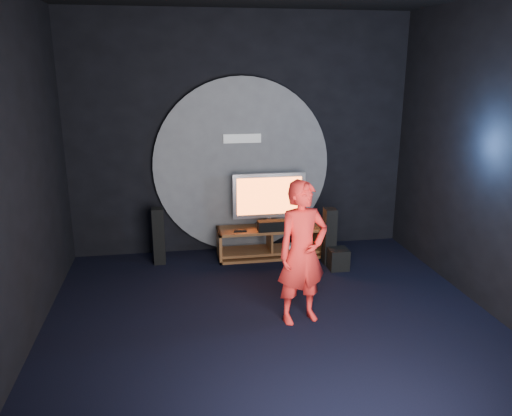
{
  "coord_description": "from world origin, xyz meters",
  "views": [
    {
      "loc": [
        -1.01,
        -4.76,
        2.74
      ],
      "look_at": [
        -0.02,
        1.05,
        1.05
      ],
      "focal_mm": 35.0,
      "sensor_mm": 36.0,
      "label": 1
    }
  ],
  "objects_px": {
    "subwoofer": "(338,259)",
    "tower_speaker_left": "(159,236)",
    "media_console": "(270,244)",
    "player": "(302,253)",
    "tower_speaker_right": "(329,236)",
    "tv": "(269,198)"
  },
  "relations": [
    {
      "from": "tower_speaker_left",
      "to": "media_console",
      "type": "bearing_deg",
      "value": -0.39
    },
    {
      "from": "tower_speaker_left",
      "to": "tower_speaker_right",
      "type": "bearing_deg",
      "value": -10.09
    },
    {
      "from": "player",
      "to": "subwoofer",
      "type": "bearing_deg",
      "value": 43.13
    },
    {
      "from": "tower_speaker_left",
      "to": "tower_speaker_right",
      "type": "xyz_separation_m",
      "value": [
        2.38,
        -0.42,
        0.0
      ]
    },
    {
      "from": "tower_speaker_left",
      "to": "player",
      "type": "xyz_separation_m",
      "value": [
        1.58,
        -1.95,
        0.39
      ]
    },
    {
      "from": "player",
      "to": "tower_speaker_left",
      "type": "bearing_deg",
      "value": 115.61
    },
    {
      "from": "media_console",
      "to": "tower_speaker_right",
      "type": "height_order",
      "value": "tower_speaker_right"
    },
    {
      "from": "subwoofer",
      "to": "tower_speaker_left",
      "type": "bearing_deg",
      "value": 165.6
    },
    {
      "from": "media_console",
      "to": "tv",
      "type": "bearing_deg",
      "value": 95.6
    },
    {
      "from": "media_console",
      "to": "tower_speaker_right",
      "type": "bearing_deg",
      "value": -28.11
    },
    {
      "from": "media_console",
      "to": "player",
      "type": "height_order",
      "value": "player"
    },
    {
      "from": "media_console",
      "to": "subwoofer",
      "type": "distance_m",
      "value": 1.05
    },
    {
      "from": "subwoofer",
      "to": "tower_speaker_right",
      "type": "bearing_deg",
      "value": 108.77
    },
    {
      "from": "tower_speaker_left",
      "to": "subwoofer",
      "type": "height_order",
      "value": "tower_speaker_left"
    },
    {
      "from": "media_console",
      "to": "tower_speaker_right",
      "type": "xyz_separation_m",
      "value": [
        0.77,
        -0.41,
        0.21
      ]
    },
    {
      "from": "tower_speaker_left",
      "to": "tower_speaker_right",
      "type": "height_order",
      "value": "same"
    },
    {
      "from": "tower_speaker_left",
      "to": "tower_speaker_right",
      "type": "distance_m",
      "value": 2.42
    },
    {
      "from": "tower_speaker_left",
      "to": "player",
      "type": "bearing_deg",
      "value": -51.1
    },
    {
      "from": "media_console",
      "to": "tv",
      "type": "xyz_separation_m",
      "value": [
        -0.01,
        0.07,
        0.69
      ]
    },
    {
      "from": "tv",
      "to": "subwoofer",
      "type": "height_order",
      "value": "tv"
    },
    {
      "from": "tower_speaker_left",
      "to": "player",
      "type": "height_order",
      "value": "player"
    },
    {
      "from": "tv",
      "to": "player",
      "type": "xyz_separation_m",
      "value": [
        -0.03,
        -2.01,
        -0.09
      ]
    }
  ]
}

